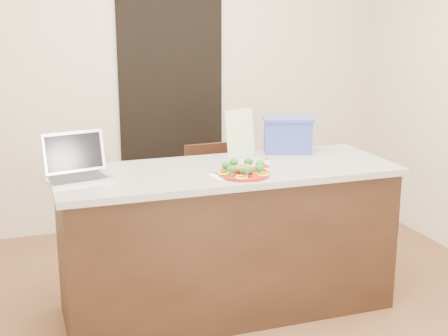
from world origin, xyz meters
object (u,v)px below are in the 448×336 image
object	(u,v)px
island	(227,239)
chair	(214,197)
laptop	(76,166)
plate	(244,174)
blue_box	(288,134)
yogurt_bottle	(267,165)
napkin	(225,176)

from	to	relation	value
island	chair	size ratio (longest dim) A/B	2.32
laptop	plate	bearing A→B (deg)	-27.87
laptop	blue_box	distance (m)	1.43
island	blue_box	bearing A→B (deg)	28.71
yogurt_bottle	chair	bearing A→B (deg)	93.22
chair	laptop	bearing A→B (deg)	-149.57
yogurt_bottle	laptop	distance (m)	1.11
island	chair	bearing A→B (deg)	77.66
laptop	yogurt_bottle	bearing A→B (deg)	-20.88
napkin	plate	bearing A→B (deg)	-11.49
napkin	blue_box	world-z (taller)	blue_box
yogurt_bottle	blue_box	distance (m)	0.52
blue_box	laptop	bearing A→B (deg)	-152.32
plate	yogurt_bottle	bearing A→B (deg)	25.56
plate	yogurt_bottle	size ratio (longest dim) A/B	4.20
laptop	blue_box	size ratio (longest dim) A/B	1.02
plate	yogurt_bottle	world-z (taller)	yogurt_bottle
plate	yogurt_bottle	xyz separation A→B (m)	(0.18, 0.09, 0.02)
plate	chair	distance (m)	1.05
island	napkin	bearing A→B (deg)	-112.60
napkin	blue_box	xyz separation A→B (m)	(0.60, 0.47, 0.12)
island	laptop	bearing A→B (deg)	174.75
napkin	laptop	xyz separation A→B (m)	(-0.81, 0.26, 0.06)
plate	chair	size ratio (longest dim) A/B	0.34
napkin	laptop	size ratio (longest dim) A/B	0.38
blue_box	island	bearing A→B (deg)	-132.06
napkin	blue_box	distance (m)	0.77
island	napkin	xyz separation A→B (m)	(-0.07, -0.18, 0.46)
yogurt_bottle	laptop	bearing A→B (deg)	170.09
napkin	laptop	bearing A→B (deg)	162.40
island	laptop	distance (m)	1.03
island	napkin	world-z (taller)	napkin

